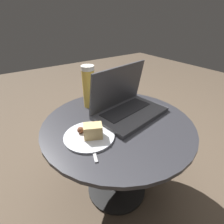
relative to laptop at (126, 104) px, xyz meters
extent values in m
plane|color=brown|center=(-0.09, -0.05, -0.54)|extent=(6.00, 6.00, 0.00)
cylinder|color=black|center=(-0.09, -0.05, -0.53)|extent=(0.35, 0.35, 0.01)
cylinder|color=black|center=(-0.09, -0.05, -0.29)|extent=(0.06, 0.06, 0.45)
cylinder|color=#2D2D33|center=(-0.09, -0.05, -0.06)|extent=(0.73, 0.73, 0.02)
cube|color=#47474C|center=(0.01, -0.03, -0.04)|extent=(0.39, 0.28, 0.02)
cube|color=black|center=(0.00, 0.00, -0.03)|extent=(0.30, 0.15, 0.00)
cube|color=#47474C|center=(-0.01, 0.06, 0.08)|extent=(0.37, 0.10, 0.22)
cube|color=black|center=(-0.01, 0.06, 0.08)|extent=(0.34, 0.09, 0.20)
cylinder|color=gold|center=(-0.12, 0.18, 0.05)|extent=(0.07, 0.07, 0.21)
cylinder|color=white|center=(-0.12, 0.18, 0.17)|extent=(0.07, 0.07, 0.02)
cylinder|color=silver|center=(-0.26, -0.07, -0.05)|extent=(0.22, 0.22, 0.01)
cube|color=#DBB775|center=(-0.25, -0.09, -0.01)|extent=(0.09, 0.08, 0.06)
sphere|color=#4C6B33|center=(-0.24, -0.02, -0.03)|extent=(0.03, 0.03, 0.03)
sphere|color=brown|center=(-0.28, -0.04, -0.03)|extent=(0.03, 0.03, 0.03)
cube|color=#B2B2B7|center=(-0.29, -0.15, -0.05)|extent=(0.06, 0.13, 0.01)
cube|color=#B2B2B7|center=(-0.25, -0.06, -0.05)|extent=(0.04, 0.06, 0.01)
camera|label=1|loc=(-0.52, -0.62, 0.41)|focal=28.00mm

